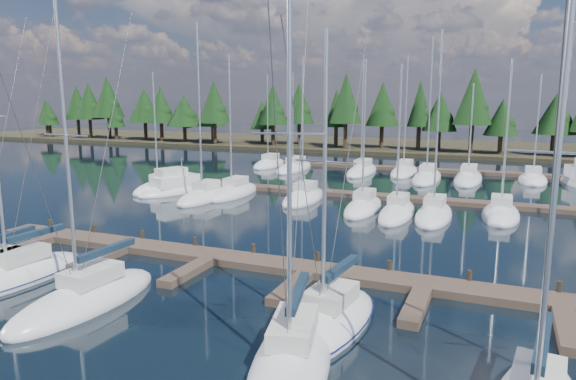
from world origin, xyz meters
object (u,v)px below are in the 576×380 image
at_px(front_sailboat_1, 16,276).
at_px(front_sailboat_2, 86,299).
at_px(front_sailboat_3, 292,361).
at_px(main_dock, 307,273).
at_px(motor_yacht_left, 175,188).
at_px(front_sailboat_4, 327,323).

distance_m(front_sailboat_1, front_sailboat_2, 5.70).
distance_m(front_sailboat_2, front_sailboat_3, 10.89).
bearing_deg(front_sailboat_3, front_sailboat_1, 171.32).
distance_m(main_dock, front_sailboat_3, 9.38).
xyz_separation_m(front_sailboat_1, front_sailboat_2, (5.62, -0.97, -0.01)).
relative_size(main_dock, front_sailboat_3, 2.93).
bearing_deg(motor_yacht_left, front_sailboat_1, -73.80).
distance_m(main_dock, motor_yacht_left, 27.18).
distance_m(main_dock, front_sailboat_1, 15.09).
bearing_deg(main_dock, front_sailboat_1, -154.65).
distance_m(front_sailboat_3, motor_yacht_left, 35.46).
height_order(front_sailboat_1, front_sailboat_2, front_sailboat_1).
distance_m(main_dock, front_sailboat_4, 6.28).
height_order(main_dock, motor_yacht_left, motor_yacht_left).
distance_m(front_sailboat_2, front_sailboat_4, 11.12).
height_order(front_sailboat_2, motor_yacht_left, front_sailboat_2).
height_order(front_sailboat_1, motor_yacht_left, front_sailboat_1).
xyz_separation_m(front_sailboat_2, motor_yacht_left, (-12.63, 25.10, 0.17)).
bearing_deg(front_sailboat_3, motor_yacht_left, 131.31).
relative_size(main_dock, front_sailboat_1, 2.85).
xyz_separation_m(front_sailboat_1, motor_yacht_left, (-7.01, 24.13, 0.16)).
relative_size(front_sailboat_4, motor_yacht_left, 1.45).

